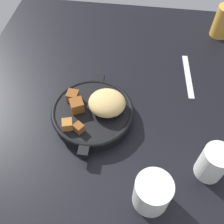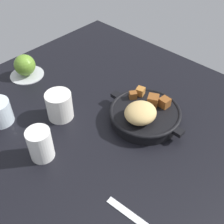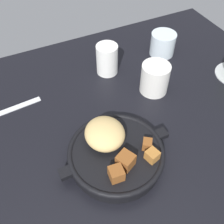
{
  "view_description": "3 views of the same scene",
  "coord_description": "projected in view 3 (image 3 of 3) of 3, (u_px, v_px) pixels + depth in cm",
  "views": [
    {
      "loc": [
        35.27,
        4.42,
        54.93
      ],
      "look_at": [
        -0.55,
        -0.45,
        5.48
      ],
      "focal_mm": 41.54,
      "sensor_mm": 36.0,
      "label": 1
    },
    {
      "loc": [
        -34.59,
        43.12,
        57.09
      ],
      "look_at": [
        2.68,
        3.34,
        6.27
      ],
      "focal_mm": 44.76,
      "sensor_mm": 36.0,
      "label": 2
    },
    {
      "loc": [
        -15.78,
        -32.52,
        50.17
      ],
      "look_at": [
        1.39,
        3.32,
        5.19
      ],
      "focal_mm": 42.28,
      "sensor_mm": 36.0,
      "label": 3
    }
  ],
  "objects": [
    {
      "name": "water_glass_short",
      "position": [
        163.0,
        44.0,
        0.81
      ],
      "size": [
        7.58,
        7.58,
        6.91
      ],
      "primitive_type": "cylinder",
      "color": "silver",
      "rests_on": "ground_plane"
    },
    {
      "name": "ground_plane",
      "position": [
        113.0,
        141.0,
        0.62
      ],
      "size": [
        110.05,
        85.3,
        2.4
      ],
      "primitive_type": "cube",
      "color": "black"
    },
    {
      "name": "white_creamer_pitcher",
      "position": [
        107.0,
        59.0,
        0.74
      ],
      "size": [
        6.08,
        6.08,
        8.74
      ],
      "primitive_type": "cylinder",
      "color": "white",
      "rests_on": "ground_plane"
    },
    {
      "name": "butter_knife",
      "position": [
        8.0,
        110.0,
        0.67
      ],
      "size": [
        17.23,
        2.98,
        0.36
      ],
      "primitive_type": "cube",
      "rotation": [
        0.0,
        0.0,
        0.08
      ],
      "color": "silver",
      "rests_on": "ground_plane"
    },
    {
      "name": "cast_iron_skillet",
      "position": [
        115.0,
        152.0,
        0.56
      ],
      "size": [
        24.83,
        20.57,
        8.16
      ],
      "color": "black",
      "rests_on": "ground_plane"
    },
    {
      "name": "ceramic_mug_white",
      "position": [
        155.0,
        78.0,
        0.69
      ],
      "size": [
        7.47,
        7.47,
        8.22
      ],
      "primitive_type": "cylinder",
      "color": "silver",
      "rests_on": "ground_plane"
    }
  ]
}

